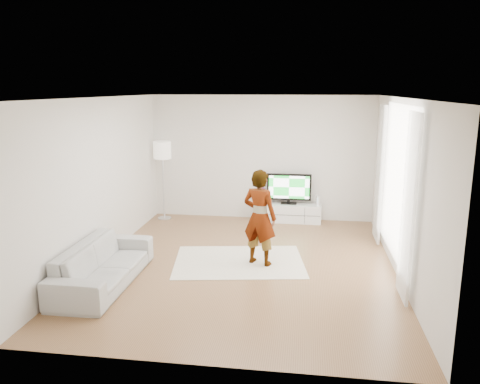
# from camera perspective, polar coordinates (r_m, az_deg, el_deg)

# --- Properties ---
(floor) EXTENTS (6.00, 6.00, 0.00)m
(floor) POSITION_cam_1_polar(r_m,az_deg,el_deg) (8.07, 0.49, -8.87)
(floor) COLOR olive
(floor) RESTS_ON ground
(ceiling) EXTENTS (6.00, 6.00, 0.00)m
(ceiling) POSITION_cam_1_polar(r_m,az_deg,el_deg) (7.51, 0.53, 11.43)
(ceiling) COLOR white
(ceiling) RESTS_ON wall_back
(wall_left) EXTENTS (0.02, 6.00, 2.80)m
(wall_left) POSITION_cam_1_polar(r_m,az_deg,el_deg) (8.37, -16.73, 1.36)
(wall_left) COLOR silver
(wall_left) RESTS_ON floor
(wall_right) EXTENTS (0.02, 6.00, 2.80)m
(wall_right) POSITION_cam_1_polar(r_m,az_deg,el_deg) (7.76, 19.14, 0.34)
(wall_right) COLOR silver
(wall_right) RESTS_ON floor
(wall_back) EXTENTS (5.00, 0.02, 2.80)m
(wall_back) POSITION_cam_1_polar(r_m,az_deg,el_deg) (10.61, 2.64, 4.17)
(wall_back) COLOR silver
(wall_back) RESTS_ON floor
(wall_front) EXTENTS (5.00, 0.02, 2.80)m
(wall_front) POSITION_cam_1_polar(r_m,az_deg,el_deg) (4.81, -4.22, -6.27)
(wall_front) COLOR silver
(wall_front) RESTS_ON floor
(window) EXTENTS (0.01, 2.60, 2.50)m
(window) POSITION_cam_1_polar(r_m,az_deg,el_deg) (8.03, 18.63, 1.15)
(window) COLOR white
(window) RESTS_ON wall_right
(curtain_near) EXTENTS (0.04, 0.70, 2.60)m
(curtain_near) POSITION_cam_1_polar(r_m,az_deg,el_deg) (6.79, 19.85, -1.82)
(curtain_near) COLOR white
(curtain_near) RESTS_ON floor
(curtain_far) EXTENTS (0.04, 0.70, 2.60)m
(curtain_far) POSITION_cam_1_polar(r_m,az_deg,el_deg) (9.30, 16.69, 2.13)
(curtain_far) COLOR white
(curtain_far) RESTS_ON floor
(media_console) EXTENTS (1.44, 0.41, 0.41)m
(media_console) POSITION_cam_1_polar(r_m,az_deg,el_deg) (10.58, 5.92, -2.54)
(media_console) COLOR white
(media_console) RESTS_ON floor
(television) EXTENTS (0.98, 0.19, 0.68)m
(television) POSITION_cam_1_polar(r_m,az_deg,el_deg) (10.47, 6.00, 0.53)
(television) COLOR black
(television) RESTS_ON media_console
(game_console) EXTENTS (0.07, 0.16, 0.21)m
(game_console) POSITION_cam_1_polar(r_m,az_deg,el_deg) (10.50, 9.40, -1.02)
(game_console) COLOR white
(game_console) RESTS_ON media_console
(potted_plant) EXTENTS (0.22, 0.22, 0.36)m
(potted_plant) POSITION_cam_1_polar(r_m,az_deg,el_deg) (10.52, 2.64, -0.41)
(potted_plant) COLOR #3F7238
(potted_plant) RESTS_ON media_console
(rug) EXTENTS (2.43, 1.92, 0.01)m
(rug) POSITION_cam_1_polar(r_m,az_deg,el_deg) (8.20, -0.13, -8.47)
(rug) COLOR #F1E9CD
(rug) RESTS_ON floor
(player) EXTENTS (0.70, 0.58, 1.64)m
(player) POSITION_cam_1_polar(r_m,az_deg,el_deg) (7.85, 2.42, -3.10)
(player) COLOR #334772
(player) RESTS_ON rug
(sofa) EXTENTS (0.86, 2.20, 0.64)m
(sofa) POSITION_cam_1_polar(r_m,az_deg,el_deg) (7.52, -16.32, -8.43)
(sofa) COLOR #A6A6A2
(sofa) RESTS_ON floor
(floor_lamp) EXTENTS (0.40, 0.40, 1.78)m
(floor_lamp) POSITION_cam_1_polar(r_m,az_deg,el_deg) (10.65, -9.45, 4.63)
(floor_lamp) COLOR silver
(floor_lamp) RESTS_ON floor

